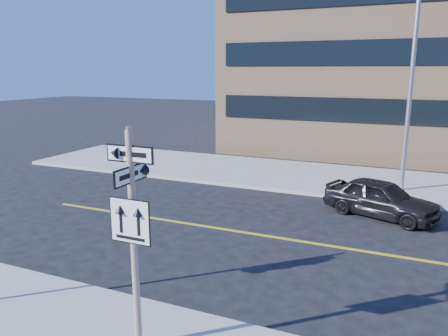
% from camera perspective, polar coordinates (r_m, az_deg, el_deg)
% --- Properties ---
extents(ground, '(120.00, 120.00, 0.00)m').
position_cam_1_polar(ground, '(10.72, -3.11, -15.83)').
color(ground, black).
rests_on(ground, ground).
extents(sign_pole, '(0.92, 0.92, 4.06)m').
position_cam_1_polar(sign_pole, '(7.75, -11.81, -7.80)').
color(sign_pole, beige).
rests_on(sign_pole, near_sidewalk).
extents(parked_car_a, '(2.84, 4.26, 1.35)m').
position_cam_1_polar(parked_car_a, '(16.45, 19.79, -3.73)').
color(parked_car_a, black).
rests_on(parked_car_a, ground).
extents(streetlight_a, '(0.55, 2.25, 8.00)m').
position_cam_1_polar(streetlight_a, '(19.14, 23.28, 10.61)').
color(streetlight_a, gray).
rests_on(streetlight_a, far_sidewalk).
extents(building_brick, '(18.00, 18.00, 18.00)m').
position_cam_1_polar(building_brick, '(33.68, 20.80, 18.54)').
color(building_brick, tan).
rests_on(building_brick, ground).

